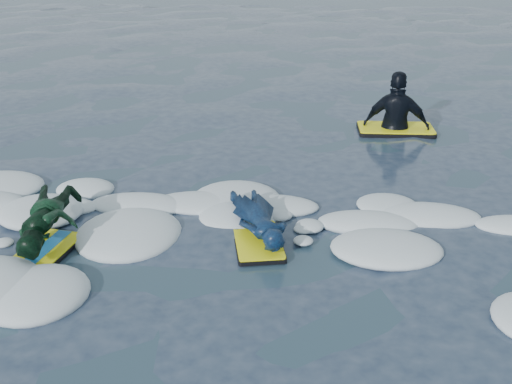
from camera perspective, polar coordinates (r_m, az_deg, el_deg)
ground at (r=6.41m, az=-2.59°, el=-7.89°), size 120.00×120.00×0.00m
foam_band at (r=7.31m, az=-1.63°, el=-3.70°), size 12.00×3.10×0.30m
prone_woman_unit at (r=7.17m, az=0.30°, el=-2.64°), size 0.95×1.49×0.36m
prone_child_unit at (r=7.27m, az=-17.90°, el=-2.71°), size 0.75×1.38×0.53m
waiting_rider_unit at (r=10.96m, az=12.32°, el=5.62°), size 1.26×0.71×1.87m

